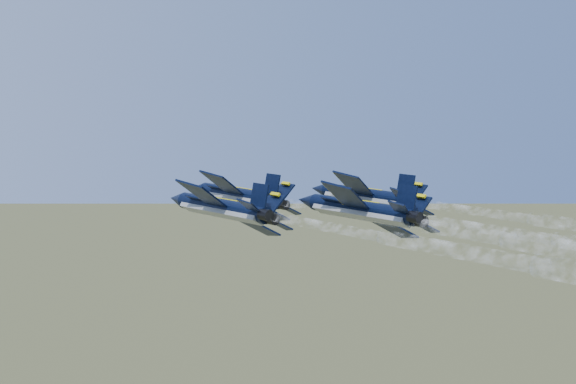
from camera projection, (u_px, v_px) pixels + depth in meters
jet_lead at (238, 195)px, 112.92m from camera, size 13.27×19.03×7.05m
jet_left at (221, 208)px, 98.54m from camera, size 13.27×19.03×7.05m
jet_right at (365, 196)px, 112.16m from camera, size 13.27×19.03×7.05m
jet_slot at (359, 209)px, 96.68m from camera, size 13.27×19.03×7.05m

